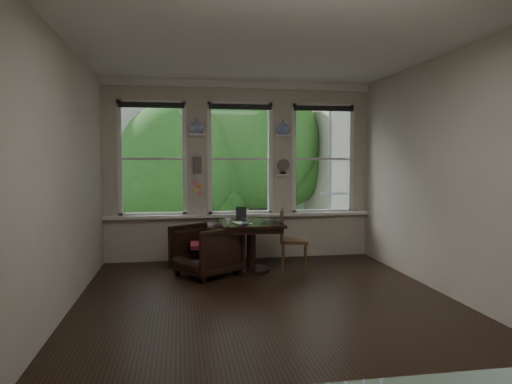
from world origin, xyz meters
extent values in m
plane|color=black|center=(0.00, 0.00, 0.00)|extent=(4.50, 4.50, 0.00)
plane|color=silver|center=(0.00, 0.00, 3.00)|extent=(4.50, 4.50, 0.00)
plane|color=beige|center=(0.00, 2.25, 1.50)|extent=(4.50, 0.00, 4.50)
plane|color=beige|center=(0.00, -2.25, 1.50)|extent=(4.50, 0.00, 4.50)
plane|color=beige|center=(-2.25, 0.00, 1.50)|extent=(0.00, 4.50, 4.50)
plane|color=beige|center=(2.25, 0.00, 1.50)|extent=(0.00, 4.50, 4.50)
cube|color=white|center=(-0.72, 2.15, 2.10)|extent=(0.26, 0.16, 0.03)
cube|color=white|center=(0.72, 2.15, 2.10)|extent=(0.26, 0.16, 0.03)
cube|color=#59544F|center=(-0.72, 2.18, 1.60)|extent=(0.14, 0.06, 0.28)
imported|color=white|center=(-0.72, 2.15, 2.24)|extent=(0.24, 0.24, 0.25)
imported|color=white|center=(0.72, 2.15, 2.24)|extent=(0.24, 0.24, 0.25)
imported|color=black|center=(-0.64, 1.13, 0.37)|extent=(1.13, 1.13, 0.75)
cube|color=maroon|center=(-0.64, 1.13, 0.45)|extent=(0.45, 0.45, 0.06)
imported|color=black|center=(0.34, 1.08, 0.76)|extent=(0.39, 0.29, 0.03)
imported|color=white|center=(-0.33, 1.06, 0.80)|extent=(0.11, 0.11, 0.09)
imported|color=white|center=(-0.07, 1.02, 0.80)|extent=(0.16, 0.16, 0.10)
cube|color=black|center=(-0.09, 1.42, 0.86)|extent=(0.16, 0.09, 0.22)
cube|color=silver|center=(-0.10, 1.23, 0.75)|extent=(0.28, 0.34, 0.00)
camera|label=1|loc=(-1.00, -5.45, 1.68)|focal=32.00mm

